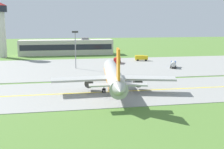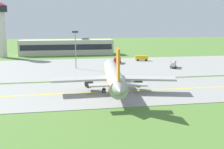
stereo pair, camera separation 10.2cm
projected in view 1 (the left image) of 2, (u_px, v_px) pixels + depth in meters
name	position (u px, v px, depth m)	size (l,w,h in m)	color
ground_plane	(120.00, 92.00, 74.20)	(500.00, 500.00, 0.00)	#517A33
taxiway_strip	(120.00, 91.00, 74.19)	(240.00, 28.00, 0.10)	gray
apron_pad	(122.00, 66.00, 116.56)	(140.00, 52.00, 0.10)	gray
taxiway_centreline	(120.00, 91.00, 74.18)	(220.00, 0.60, 0.01)	yellow
airplane_lead	(113.00, 76.00, 74.28)	(32.30, 39.65, 12.70)	#ADADA8
service_truck_baggage	(117.00, 60.00, 124.61)	(4.18, 6.33, 2.60)	red
service_truck_fuel	(173.00, 64.00, 112.34)	(4.19, 6.33, 2.65)	#264CA5
service_truck_catering	(141.00, 58.00, 132.61)	(6.29, 3.28, 2.60)	yellow
terminal_building	(67.00, 47.00, 157.19)	(51.32, 10.62, 9.54)	beige
control_tower	(1.00, 25.00, 142.86)	(7.60, 7.60, 27.99)	silver
apron_light_mast	(75.00, 45.00, 109.05)	(2.40, 0.50, 14.70)	gray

